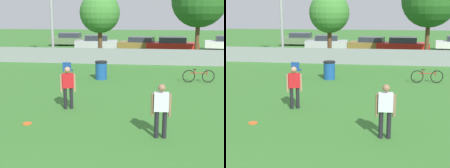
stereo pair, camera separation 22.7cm
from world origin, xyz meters
TOP-DOWN VIEW (x-y plane):
  - fence_backline at (0.00, 18.00)m, footprint 22.76×0.07m
  - tree_near_pole at (-1.46, 19.55)m, footprint 2.94×2.94m
  - player_receiver_white at (2.59, 5.25)m, footprint 0.57×0.23m
  - player_thrower_red at (-0.76, 7.64)m, footprint 0.55×0.34m
  - frisbee_disc at (-1.69, 5.88)m, footprint 0.30×0.30m
  - folding_chair_sideline at (-2.20, 12.95)m, footprint 0.47×0.47m
  - bicycle_sideline at (4.75, 12.83)m, footprint 1.65×0.44m
  - trash_bin at (-0.36, 13.02)m, footprint 0.65×0.65m
  - parked_car_olive at (-6.35, 29.67)m, footprint 4.26×1.85m
  - parked_car_silver at (-2.89, 26.24)m, footprint 4.20×2.13m
  - parked_car_tan at (1.42, 25.92)m, footprint 4.48×2.51m
  - parked_car_red at (4.22, 25.39)m, footprint 4.67×2.04m

SIDE VIEW (x-z plane):
  - frisbee_disc at x=-1.69m, z-range 0.00..0.03m
  - bicycle_sideline at x=4.75m, z-range -0.01..0.69m
  - trash_bin at x=-0.36m, z-range 0.00..0.98m
  - folding_chair_sideline at x=-2.20m, z-range 0.07..0.99m
  - fence_backline at x=0.00m, z-range -0.05..1.16m
  - parked_car_tan at x=1.42m, z-range 0.00..1.29m
  - parked_car_red at x=4.22m, z-range -0.02..1.34m
  - parked_car_olive at x=-6.35m, z-range -0.01..1.35m
  - parked_car_silver at x=-2.89m, z-range -0.01..1.37m
  - player_receiver_white at x=2.59m, z-range 0.12..1.73m
  - player_thrower_red at x=-0.76m, z-range 0.12..1.73m
  - tree_near_pole at x=-1.46m, z-range 1.00..5.98m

